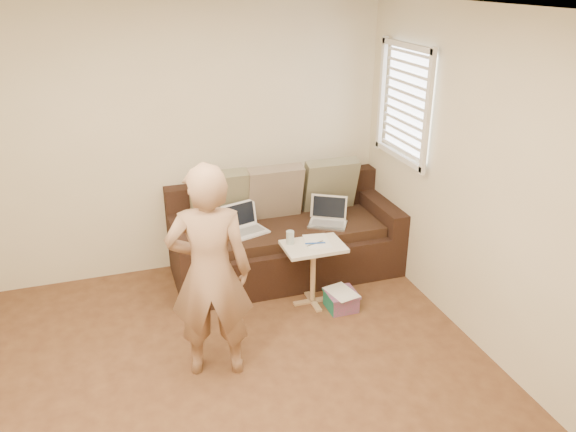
# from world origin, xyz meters

# --- Properties ---
(floor) EXTENTS (4.50, 4.50, 0.00)m
(floor) POSITION_xyz_m (0.00, 0.00, 0.00)
(floor) COLOR #4C2D1C
(floor) RESTS_ON ground
(ceiling) EXTENTS (4.50, 4.50, 0.00)m
(ceiling) POSITION_xyz_m (0.00, 0.00, 2.60)
(ceiling) COLOR white
(ceiling) RESTS_ON wall_back
(wall_back) EXTENTS (4.00, 0.00, 4.00)m
(wall_back) POSITION_xyz_m (0.00, 2.25, 1.30)
(wall_back) COLOR beige
(wall_back) RESTS_ON ground
(wall_right) EXTENTS (0.00, 4.50, 4.50)m
(wall_right) POSITION_xyz_m (2.00, 0.00, 1.30)
(wall_right) COLOR beige
(wall_right) RESTS_ON ground
(window_blinds) EXTENTS (0.12, 0.88, 1.08)m
(window_blinds) POSITION_xyz_m (1.95, 1.50, 1.70)
(window_blinds) COLOR white
(window_blinds) RESTS_ON wall_right
(sofa) EXTENTS (2.20, 0.95, 0.85)m
(sofa) POSITION_xyz_m (0.90, 1.77, 0.42)
(sofa) COLOR black
(sofa) RESTS_ON ground
(pillow_left) EXTENTS (0.55, 0.29, 0.57)m
(pillow_left) POSITION_xyz_m (0.30, 2.01, 0.79)
(pillow_left) COLOR #6E6B51
(pillow_left) RESTS_ON sofa
(pillow_mid) EXTENTS (0.55, 0.27, 0.57)m
(pillow_mid) POSITION_xyz_m (0.85, 1.98, 0.79)
(pillow_mid) COLOR #726151
(pillow_mid) RESTS_ON sofa
(pillow_right) EXTENTS (0.55, 0.28, 0.57)m
(pillow_right) POSITION_xyz_m (1.45, 2.00, 0.79)
(pillow_right) COLOR #6E6B51
(pillow_right) RESTS_ON sofa
(laptop_silver) EXTENTS (0.44, 0.41, 0.24)m
(laptop_silver) POSITION_xyz_m (1.29, 1.64, 0.52)
(laptop_silver) COLOR #B7BABC
(laptop_silver) RESTS_ON sofa
(laptop_white) EXTENTS (0.43, 0.37, 0.27)m
(laptop_white) POSITION_xyz_m (0.50, 1.71, 0.52)
(laptop_white) COLOR white
(laptop_white) RESTS_ON sofa
(person) EXTENTS (0.68, 0.54, 1.66)m
(person) POSITION_xyz_m (-0.08, 0.50, 0.83)
(person) COLOR #9C7355
(person) RESTS_ON ground
(side_table) EXTENTS (0.53, 0.37, 0.59)m
(side_table) POSITION_xyz_m (0.95, 1.15, 0.29)
(side_table) COLOR silver
(side_table) RESTS_ON ground
(drinking_glass) EXTENTS (0.07, 0.07, 0.12)m
(drinking_glass) POSITION_xyz_m (0.77, 1.24, 0.65)
(drinking_glass) COLOR silver
(drinking_glass) RESTS_ON side_table
(scissors) EXTENTS (0.20, 0.13, 0.02)m
(scissors) POSITION_xyz_m (0.97, 1.16, 0.59)
(scissors) COLOR silver
(scissors) RESTS_ON side_table
(paper_on_table) EXTENTS (0.25, 0.33, 0.00)m
(paper_on_table) POSITION_xyz_m (1.01, 1.20, 0.59)
(paper_on_table) COLOR white
(paper_on_table) RESTS_ON side_table
(striped_box) EXTENTS (0.27, 0.27, 0.17)m
(striped_box) POSITION_xyz_m (1.16, 0.97, 0.09)
(striped_box) COLOR #D72085
(striped_box) RESTS_ON ground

